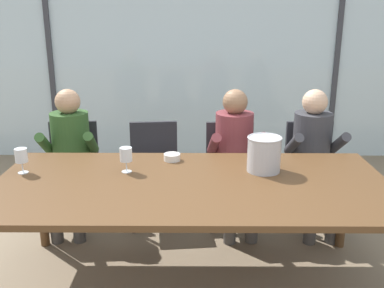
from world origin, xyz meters
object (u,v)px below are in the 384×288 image
at_px(chair_right_of_center, 311,164).
at_px(chair_center, 230,165).
at_px(wine_glass_by_left_taster, 21,157).
at_px(chair_near_curtain, 74,164).
at_px(person_charcoal_jacket, 314,151).
at_px(person_olive_shirt, 70,151).
at_px(dining_table, 192,190).
at_px(person_maroon_top, 235,151).
at_px(ice_bucket_primary, 264,154).
at_px(tasting_bowl, 172,157).
at_px(wine_glass_near_bucket, 126,156).
at_px(chair_left_of_center, 154,165).

bearing_deg(chair_right_of_center, chair_center, 177.62).
bearing_deg(chair_right_of_center, wine_glass_by_left_taster, -163.21).
bearing_deg(wine_glass_by_left_taster, chair_right_of_center, 21.62).
bearing_deg(wine_glass_by_left_taster, chair_near_curtain, 83.72).
bearing_deg(wine_glass_by_left_taster, person_charcoal_jacket, 18.15).
xyz_separation_m(chair_center, chair_right_of_center, (0.72, 0.03, 0.00)).
bearing_deg(person_olive_shirt, dining_table, -44.79).
distance_m(person_maroon_top, ice_bucket_primary, 0.70).
bearing_deg(person_olive_shirt, chair_right_of_center, -0.26).
relative_size(ice_bucket_primary, wine_glass_by_left_taster, 1.41).
relative_size(dining_table, ice_bucket_primary, 10.51).
height_order(chair_right_of_center, person_charcoal_jacket, person_charcoal_jacket).
xyz_separation_m(chair_right_of_center, person_olive_shirt, (-2.09, -0.16, 0.17)).
height_order(chair_center, wine_glass_by_left_taster, wine_glass_by_left_taster).
relative_size(chair_center, wine_glass_by_left_taster, 5.00).
bearing_deg(dining_table, person_olive_shirt, 139.88).
bearing_deg(ice_bucket_primary, tasting_bowl, 161.45).
xyz_separation_m(chair_near_curtain, chair_center, (1.39, -0.02, 0.00)).
relative_size(person_maroon_top, wine_glass_by_left_taster, 6.83).
bearing_deg(dining_table, wine_glass_by_left_taster, 172.12).
height_order(chair_right_of_center, wine_glass_near_bucket, wine_glass_near_bucket).
height_order(person_olive_shirt, tasting_bowl, person_olive_shirt).
relative_size(person_maroon_top, wine_glass_near_bucket, 6.83).
bearing_deg(ice_bucket_primary, person_olive_shirt, 156.58).
height_order(dining_table, person_maroon_top, person_maroon_top).
xyz_separation_m(chair_right_of_center, wine_glass_by_left_taster, (-2.21, -0.87, 0.36)).
distance_m(wine_glass_by_left_taster, wine_glass_near_bucket, 0.70).
distance_m(person_olive_shirt, tasting_bowl, 1.00).
relative_size(person_charcoal_jacket, wine_glass_by_left_taster, 6.83).
relative_size(chair_near_curtain, wine_glass_by_left_taster, 5.00).
height_order(chair_near_curtain, chair_left_of_center, same).
distance_m(person_maroon_top, wine_glass_near_bucket, 1.08).
relative_size(chair_near_curtain, chair_center, 1.00).
bearing_deg(chair_center, person_maroon_top, -79.73).
bearing_deg(chair_center, ice_bucket_primary, -80.71).
distance_m(dining_table, wine_glass_by_left_taster, 1.18).
xyz_separation_m(chair_left_of_center, person_charcoal_jacket, (1.36, -0.14, 0.17)).
height_order(person_maroon_top, wine_glass_by_left_taster, person_maroon_top).
bearing_deg(chair_left_of_center, person_maroon_top, -16.89).
relative_size(dining_table, chair_right_of_center, 2.96).
height_order(ice_bucket_primary, wine_glass_near_bucket, ice_bucket_primary).
height_order(chair_left_of_center, wine_glass_by_left_taster, wine_glass_by_left_taster).
relative_size(dining_table, wine_glass_by_left_taster, 14.77).
bearing_deg(chair_left_of_center, wine_glass_by_left_taster, -139.69).
height_order(ice_bucket_primary, tasting_bowl, ice_bucket_primary).
relative_size(person_charcoal_jacket, wine_glass_near_bucket, 6.83).
distance_m(chair_left_of_center, tasting_bowl, 0.67).
distance_m(tasting_bowl, wine_glass_by_left_taster, 1.04).
bearing_deg(person_olive_shirt, wine_glass_by_left_taster, -103.95).
height_order(chair_left_of_center, ice_bucket_primary, ice_bucket_primary).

